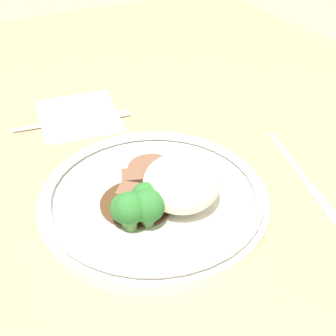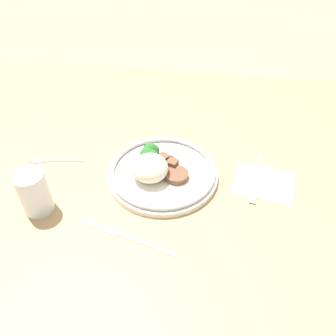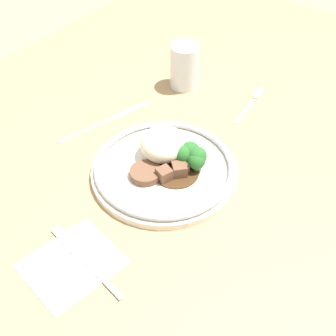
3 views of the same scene
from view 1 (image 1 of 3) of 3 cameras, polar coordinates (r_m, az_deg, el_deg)
ground_plane at (r=0.59m, az=-1.33°, el=-9.02°), size 8.00×8.00×0.00m
dining_table at (r=0.57m, az=-1.36°, el=-7.53°), size 1.60×1.18×0.04m
napkin at (r=0.77m, az=-10.80°, el=6.29°), size 0.16×0.14×0.00m
plate at (r=0.56m, az=-1.36°, el=-3.23°), size 0.28×0.28×0.07m
fork at (r=0.75m, az=-10.11°, el=5.86°), size 0.04×0.18×0.00m
knife at (r=0.63m, az=16.73°, el=-1.87°), size 0.23×0.07×0.00m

